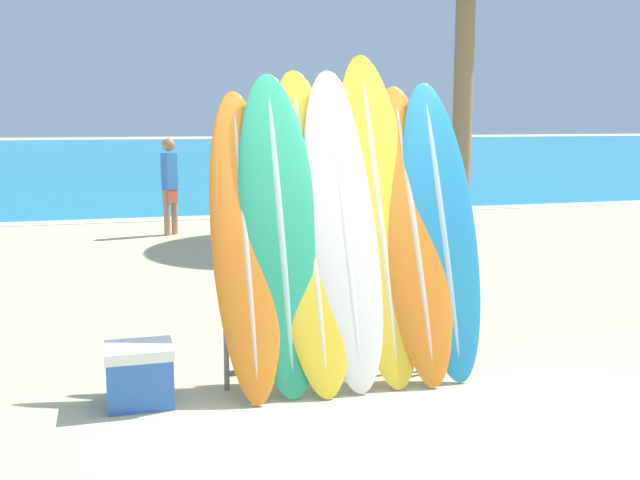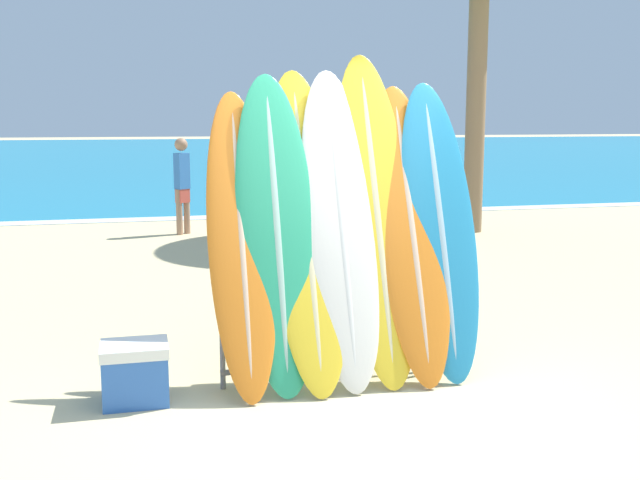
{
  "view_description": "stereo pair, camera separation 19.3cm",
  "coord_description": "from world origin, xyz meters",
  "px_view_note": "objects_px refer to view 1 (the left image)",
  "views": [
    {
      "loc": [
        -1.68,
        -4.49,
        1.97
      ],
      "look_at": [
        0.01,
        1.56,
        0.95
      ],
      "focal_mm": 42.0,
      "sensor_mm": 36.0,
      "label": 1
    },
    {
      "loc": [
        -1.5,
        -4.54,
        1.97
      ],
      "look_at": [
        0.01,
        1.56,
        0.95
      ],
      "focal_mm": 42.0,
      "sensor_mm": 36.0,
      "label": 2
    }
  ],
  "objects_px": {
    "surfboard_slot_6": "(441,227)",
    "surfboard_rack": "(348,315)",
    "surfboard_slot_5": "(413,230)",
    "person_far_right": "(170,182)",
    "cooler_box": "(140,374)",
    "surfboard_slot_1": "(280,230)",
    "person_mid_beach": "(330,175)",
    "person_far_left": "(312,179)",
    "surfboard_slot_2": "(310,226)",
    "surfboard_slot_3": "(344,225)",
    "surfboard_slot_4": "(379,215)",
    "person_near_water": "(289,190)",
    "surfboard_slot_0": "(245,241)"
  },
  "relations": [
    {
      "from": "surfboard_slot_6",
      "to": "surfboard_rack",
      "type": "bearing_deg",
      "value": -176.28
    },
    {
      "from": "surfboard_rack",
      "to": "surfboard_slot_5",
      "type": "xyz_separation_m",
      "value": [
        0.54,
        0.05,
        0.62
      ]
    },
    {
      "from": "person_far_right",
      "to": "cooler_box",
      "type": "bearing_deg",
      "value": 45.78
    },
    {
      "from": "surfboard_slot_1",
      "to": "person_mid_beach",
      "type": "xyz_separation_m",
      "value": [
        2.86,
        8.36,
        -0.25
      ]
    },
    {
      "from": "person_far_left",
      "to": "surfboard_slot_2",
      "type": "bearing_deg",
      "value": -147.38
    },
    {
      "from": "surfboard_slot_3",
      "to": "surfboard_slot_4",
      "type": "xyz_separation_m",
      "value": [
        0.29,
        0.03,
        0.06
      ]
    },
    {
      "from": "surfboard_slot_6",
      "to": "person_mid_beach",
      "type": "relative_size",
      "value": 1.35
    },
    {
      "from": "person_mid_beach",
      "to": "surfboard_slot_1",
      "type": "bearing_deg",
      "value": 139.61
    },
    {
      "from": "surfboard_slot_1",
      "to": "surfboard_slot_5",
      "type": "bearing_deg",
      "value": -0.26
    },
    {
      "from": "person_near_water",
      "to": "person_mid_beach",
      "type": "distance_m",
      "value": 2.4
    },
    {
      "from": "surfboard_rack",
      "to": "surfboard_slot_0",
      "type": "height_order",
      "value": "surfboard_slot_0"
    },
    {
      "from": "surfboard_slot_0",
      "to": "surfboard_slot_3",
      "type": "height_order",
      "value": "surfboard_slot_3"
    },
    {
      "from": "surfboard_slot_1",
      "to": "cooler_box",
      "type": "relative_size",
      "value": 5.02
    },
    {
      "from": "surfboard_slot_4",
      "to": "surfboard_slot_3",
      "type": "bearing_deg",
      "value": -173.6
    },
    {
      "from": "surfboard_slot_4",
      "to": "person_far_right",
      "type": "relative_size",
      "value": 1.51
    },
    {
      "from": "surfboard_slot_0",
      "to": "surfboard_slot_5",
      "type": "xyz_separation_m",
      "value": [
        1.31,
        0.01,
        0.03
      ]
    },
    {
      "from": "surfboard_slot_1",
      "to": "cooler_box",
      "type": "xyz_separation_m",
      "value": [
        -1.05,
        -0.17,
        -0.95
      ]
    },
    {
      "from": "surfboard_slot_1",
      "to": "surfboard_slot_4",
      "type": "distance_m",
      "value": 0.79
    },
    {
      "from": "surfboard_rack",
      "to": "surfboard_slot_1",
      "type": "xyz_separation_m",
      "value": [
        -0.51,
        0.06,
        0.66
      ]
    },
    {
      "from": "surfboard_rack",
      "to": "surfboard_slot_0",
      "type": "bearing_deg",
      "value": 176.61
    },
    {
      "from": "person_near_water",
      "to": "person_far_right",
      "type": "distance_m",
      "value": 2.19
    },
    {
      "from": "surfboard_slot_0",
      "to": "surfboard_slot_2",
      "type": "height_order",
      "value": "surfboard_slot_2"
    },
    {
      "from": "cooler_box",
      "to": "surfboard_slot_6",
      "type": "bearing_deg",
      "value": 4.07
    },
    {
      "from": "surfboard_rack",
      "to": "surfboard_slot_3",
      "type": "height_order",
      "value": "surfboard_slot_3"
    },
    {
      "from": "surfboard_slot_1",
      "to": "surfboard_slot_3",
      "type": "relative_size",
      "value": 0.98
    },
    {
      "from": "surfboard_slot_4",
      "to": "cooler_box",
      "type": "height_order",
      "value": "surfboard_slot_4"
    },
    {
      "from": "surfboard_slot_3",
      "to": "cooler_box",
      "type": "relative_size",
      "value": 5.1
    },
    {
      "from": "surfboard_slot_4",
      "to": "person_far_left",
      "type": "bearing_deg",
      "value": 79.05
    },
    {
      "from": "surfboard_slot_3",
      "to": "person_near_water",
      "type": "bearing_deg",
      "value": 80.41
    },
    {
      "from": "surfboard_slot_5",
      "to": "person_mid_beach",
      "type": "distance_m",
      "value": 8.56
    },
    {
      "from": "surfboard_slot_6",
      "to": "person_near_water",
      "type": "bearing_deg",
      "value": 87.51
    },
    {
      "from": "surfboard_slot_4",
      "to": "person_mid_beach",
      "type": "height_order",
      "value": "surfboard_slot_4"
    },
    {
      "from": "person_near_water",
      "to": "person_far_left",
      "type": "relative_size",
      "value": 0.9
    },
    {
      "from": "surfboard_slot_3",
      "to": "person_far_right",
      "type": "xyz_separation_m",
      "value": [
        -0.71,
        7.6,
        -0.28
      ]
    },
    {
      "from": "person_far_right",
      "to": "surfboard_slot_1",
      "type": "bearing_deg",
      "value": 53.49
    },
    {
      "from": "surfboard_slot_6",
      "to": "cooler_box",
      "type": "bearing_deg",
      "value": -175.93
    },
    {
      "from": "surfboard_slot_2",
      "to": "surfboard_slot_5",
      "type": "relative_size",
      "value": 1.05
    },
    {
      "from": "surfboard_slot_2",
      "to": "person_near_water",
      "type": "height_order",
      "value": "surfboard_slot_2"
    },
    {
      "from": "surfboard_slot_1",
      "to": "person_near_water",
      "type": "relative_size",
      "value": 1.49
    },
    {
      "from": "surfboard_slot_1",
      "to": "person_far_left",
      "type": "distance_m",
      "value": 7.39
    },
    {
      "from": "person_near_water",
      "to": "cooler_box",
      "type": "distance_m",
      "value": 7.04
    },
    {
      "from": "surfboard_slot_1",
      "to": "surfboard_slot_2",
      "type": "relative_size",
      "value": 0.98
    },
    {
      "from": "surfboard_slot_2",
      "to": "surfboard_slot_1",
      "type": "bearing_deg",
      "value": -171.77
    },
    {
      "from": "surfboard_slot_3",
      "to": "surfboard_slot_5",
      "type": "bearing_deg",
      "value": -1.84
    },
    {
      "from": "surfboard_rack",
      "to": "surfboard_slot_3",
      "type": "xyz_separation_m",
      "value": [
        -0.02,
        0.07,
        0.68
      ]
    },
    {
      "from": "surfboard_slot_0",
      "to": "person_mid_beach",
      "type": "height_order",
      "value": "surfboard_slot_0"
    },
    {
      "from": "person_near_water",
      "to": "person_far_right",
      "type": "xyz_separation_m",
      "value": [
        -1.78,
        1.28,
        0.05
      ]
    },
    {
      "from": "person_far_right",
      "to": "surfboard_slot_0",
      "type": "bearing_deg",
      "value": 51.52
    },
    {
      "from": "surfboard_slot_0",
      "to": "person_near_water",
      "type": "bearing_deg",
      "value": 73.95
    },
    {
      "from": "surfboard_slot_4",
      "to": "surfboard_slot_6",
      "type": "bearing_deg",
      "value": -6.07
    }
  ]
}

